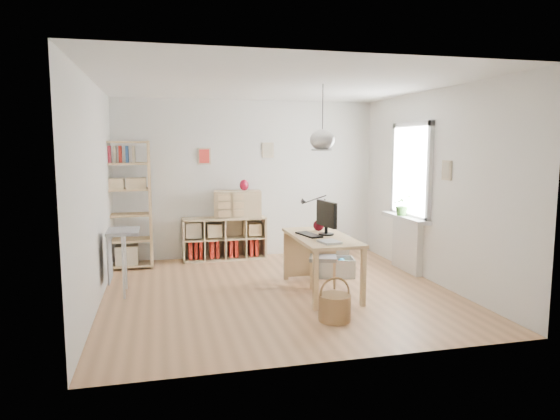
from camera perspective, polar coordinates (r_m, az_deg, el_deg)
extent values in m
plane|color=tan|center=(6.74, -0.23, -9.24)|extent=(4.50, 4.50, 0.00)
plane|color=white|center=(8.68, -3.68, 3.54)|extent=(4.50, 0.00, 4.50)
plane|color=white|center=(4.34, 6.65, -0.29)|extent=(4.50, 0.00, 4.50)
plane|color=white|center=(6.35, -20.40, 1.71)|extent=(0.00, 4.50, 4.50)
plane|color=white|center=(7.34, 17.15, 2.54)|extent=(0.00, 4.50, 4.50)
plane|color=white|center=(6.50, -0.24, 14.21)|extent=(4.50, 4.50, 0.00)
cylinder|color=black|center=(6.48, 4.90, 11.19)|extent=(0.01, 0.01, 0.68)
ellipsoid|color=silver|center=(6.46, 4.87, 8.00)|extent=(0.32, 0.32, 0.27)
cube|color=white|center=(7.84, 14.87, 4.37)|extent=(0.03, 1.00, 1.30)
cube|color=silver|center=(7.35, 16.70, 4.13)|extent=(0.06, 0.08, 1.46)
cube|color=silver|center=(8.30, 12.94, 4.58)|extent=(0.06, 0.08, 1.46)
cube|color=silver|center=(7.82, 14.87, 9.42)|extent=(0.06, 1.16, 0.08)
cube|color=silver|center=(7.89, 14.54, -0.64)|extent=(0.06, 1.16, 0.08)
cube|color=silver|center=(7.95, 14.31, -3.93)|extent=(0.10, 0.80, 0.80)
cube|color=silver|center=(7.86, 14.09, -0.87)|extent=(0.22, 1.20, 0.06)
cube|color=tan|center=(6.57, 4.75, -3.14)|extent=(0.70, 1.50, 0.04)
cube|color=tan|center=(5.92, 4.07, -8.04)|extent=(0.06, 0.06, 0.71)
cube|color=tan|center=(7.22, 0.69, -5.19)|extent=(0.06, 0.06, 0.71)
cube|color=tan|center=(6.12, 9.48, -7.60)|extent=(0.06, 0.06, 0.71)
cube|color=tan|center=(7.39, 5.22, -4.93)|extent=(0.06, 0.06, 0.71)
cube|color=#C7B383|center=(8.60, -6.33, -5.52)|extent=(1.40, 0.38, 0.03)
cube|color=#C7B383|center=(8.48, -6.39, -0.97)|extent=(1.40, 0.38, 0.03)
cube|color=#C7B383|center=(8.48, -10.96, -3.42)|extent=(0.03, 0.38, 0.72)
cube|color=#C7B383|center=(8.64, -1.84, -3.08)|extent=(0.03, 0.38, 0.72)
cube|color=#C7B383|center=(8.71, -6.51, -3.05)|extent=(1.40, 0.02, 0.72)
cube|color=maroon|center=(8.53, -10.24, -4.49)|extent=(0.06, 0.26, 0.30)
cube|color=maroon|center=(8.54, -9.63, -4.47)|extent=(0.05, 0.26, 0.30)
cube|color=maroon|center=(8.54, -9.10, -4.45)|extent=(0.05, 0.26, 0.30)
cube|color=maroon|center=(8.56, -7.82, -4.41)|extent=(0.05, 0.26, 0.30)
cube|color=maroon|center=(8.57, -7.22, -4.38)|extent=(0.05, 0.26, 0.30)
cube|color=maroon|center=(8.60, -5.70, -4.32)|extent=(0.06, 0.26, 0.30)
cube|color=maroon|center=(8.61, -5.10, -4.30)|extent=(0.06, 0.26, 0.30)
cube|color=maroon|center=(8.65, -3.39, -4.23)|extent=(0.06, 0.26, 0.30)
cube|color=maroon|center=(8.67, -2.81, -4.20)|extent=(0.05, 0.26, 0.30)
cube|color=tan|center=(8.19, -19.94, 0.43)|extent=(0.04, 0.38, 2.00)
cube|color=tan|center=(8.14, -14.62, 0.59)|extent=(0.04, 0.38, 2.00)
cube|color=tan|center=(8.31, -17.04, -6.00)|extent=(0.76, 0.38, 0.03)
cube|color=tan|center=(8.23, -17.14, -3.29)|extent=(0.76, 0.38, 0.03)
cube|color=tan|center=(8.17, -17.25, -0.53)|extent=(0.76, 0.38, 0.03)
cube|color=tan|center=(8.13, -17.35, 2.26)|extent=(0.76, 0.38, 0.03)
cube|color=tan|center=(8.11, -17.46, 5.08)|extent=(0.76, 0.38, 0.03)
cube|color=tan|center=(8.10, -17.55, 7.41)|extent=(0.76, 0.38, 0.03)
cube|color=#264F8B|center=(8.13, -19.48, 6.02)|extent=(0.04, 0.18, 0.26)
cube|color=maroon|center=(8.12, -18.92, 6.05)|extent=(0.04, 0.18, 0.26)
cube|color=#BBAE8F|center=(8.11, -18.35, 6.07)|extent=(0.04, 0.18, 0.26)
cube|color=maroon|center=(8.10, -17.79, 6.09)|extent=(0.04, 0.18, 0.26)
cube|color=#264F8B|center=(8.10, -17.08, 6.12)|extent=(0.04, 0.18, 0.26)
cube|color=#BBAE8F|center=(8.09, -16.37, 6.14)|extent=(0.04, 0.18, 0.26)
cube|color=gray|center=(6.74, -17.49, -2.33)|extent=(0.40, 0.55, 0.04)
cylinder|color=silver|center=(6.61, -17.48, -6.24)|extent=(0.03, 0.03, 0.82)
cylinder|color=silver|center=(7.03, -17.24, -5.41)|extent=(0.03, 0.03, 0.82)
cube|color=gray|center=(6.82, -18.90, -5.11)|extent=(0.02, 0.50, 0.62)
cube|color=gray|center=(6.91, 4.94, -5.47)|extent=(0.47, 0.47, 0.05)
cube|color=tan|center=(6.81, 3.57, -7.47)|extent=(0.04, 0.04, 0.37)
cube|color=tan|center=(7.12, 3.66, -6.82)|extent=(0.04, 0.04, 0.37)
cube|color=tan|center=(6.81, 6.24, -7.50)|extent=(0.04, 0.04, 0.37)
cube|color=tan|center=(7.11, 6.21, -6.85)|extent=(0.04, 0.04, 0.37)
cube|color=tan|center=(7.03, 4.97, -3.64)|extent=(0.36, 0.15, 0.33)
cylinder|color=#966843|center=(5.65, 6.26, -11.03)|extent=(0.36, 0.36, 0.29)
torus|color=#966843|center=(5.60, 6.29, -9.40)|extent=(0.36, 0.05, 0.36)
cube|color=silver|center=(7.52, 6.36, -7.45)|extent=(0.60, 0.47, 0.02)
cube|color=silver|center=(7.45, 4.41, -6.54)|extent=(0.09, 0.36, 0.27)
cube|color=silver|center=(7.53, 8.32, -6.46)|extent=(0.09, 0.36, 0.27)
cube|color=silver|center=(7.32, 6.57, -6.83)|extent=(0.52, 0.13, 0.27)
cube|color=silver|center=(7.65, 6.19, -6.19)|extent=(0.52, 0.13, 0.27)
cube|color=silver|center=(7.75, 6.06, -4.08)|extent=(0.56, 0.28, 0.34)
sphere|color=yellow|center=(7.40, 5.45, -6.14)|extent=(0.12, 0.12, 0.12)
sphere|color=#197DB4|center=(7.53, 7.02, -5.93)|extent=(0.12, 0.12, 0.12)
sphere|color=red|center=(7.45, 6.26, -6.06)|extent=(0.12, 0.12, 0.12)
sphere|color=#35832F|center=(7.42, 7.59, -6.13)|extent=(0.12, 0.12, 0.12)
cylinder|color=black|center=(6.65, 5.30, -2.76)|extent=(0.21, 0.21, 0.02)
cylinder|color=black|center=(6.64, 5.31, -2.28)|extent=(0.05, 0.05, 0.09)
cube|color=black|center=(6.61, 5.33, -0.44)|extent=(0.12, 0.52, 0.34)
cube|color=black|center=(6.58, 3.34, -2.84)|extent=(0.27, 0.47, 0.02)
cylinder|color=black|center=(7.28, 5.11, -1.80)|extent=(0.06, 0.06, 0.04)
cylinder|color=black|center=(7.25, 5.13, -0.27)|extent=(0.02, 0.02, 0.39)
cone|color=black|center=(7.04, 2.80, 0.98)|extent=(0.10, 0.07, 0.09)
sphere|color=#44090C|center=(6.94, 4.43, -1.77)|extent=(0.15, 0.15, 0.15)
cube|color=silver|center=(6.10, 5.67, -3.64)|extent=(0.26, 0.30, 0.03)
cube|color=#C7B383|center=(8.48, -4.88, 0.69)|extent=(0.83, 0.45, 0.45)
ellipsoid|color=maroon|center=(8.46, -4.12, 2.86)|extent=(0.15, 0.15, 0.18)
imported|color=#356927|center=(7.87, 13.83, 0.56)|extent=(0.37, 0.35, 0.32)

